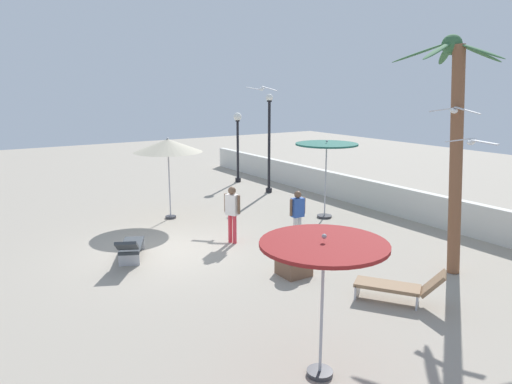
{
  "coord_description": "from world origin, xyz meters",
  "views": [
    {
      "loc": [
        12.34,
        -4.88,
        4.64
      ],
      "look_at": [
        0.0,
        3.05,
        1.4
      ],
      "focal_mm": 33.41,
      "sensor_mm": 36.0,
      "label": 1
    }
  ],
  "objects_px": {
    "patio_umbrella_2": "(326,150)",
    "seagull_0": "(472,142)",
    "lounge_chair_0": "(399,286)",
    "lounge_chair_1": "(131,246)",
    "lamp_post_1": "(269,139)",
    "guest_0": "(298,212)",
    "patio_umbrella_1": "(168,146)",
    "planter": "(294,260)",
    "seagull_1": "(454,111)",
    "lamp_post_0": "(238,137)",
    "guest_1": "(232,209)",
    "patio_umbrella_0": "(324,253)",
    "seagull_2": "(262,89)",
    "palm_tree_1": "(455,131)"
  },
  "relations": [
    {
      "from": "patio_umbrella_1",
      "to": "planter",
      "type": "distance_m",
      "value": 7.06
    },
    {
      "from": "lamp_post_0",
      "to": "seagull_1",
      "type": "relative_size",
      "value": 2.87
    },
    {
      "from": "lounge_chair_1",
      "to": "lounge_chair_0",
      "type": "bearing_deg",
      "value": 35.52
    },
    {
      "from": "patio_umbrella_1",
      "to": "patio_umbrella_2",
      "type": "bearing_deg",
      "value": 58.25
    },
    {
      "from": "patio_umbrella_2",
      "to": "lamp_post_1",
      "type": "bearing_deg",
      "value": 171.61
    },
    {
      "from": "lounge_chair_1",
      "to": "guest_0",
      "type": "distance_m",
      "value": 4.96
    },
    {
      "from": "planter",
      "to": "seagull_1",
      "type": "bearing_deg",
      "value": 59.69
    },
    {
      "from": "lounge_chair_0",
      "to": "lounge_chair_1",
      "type": "xyz_separation_m",
      "value": [
        -5.75,
        -4.1,
        0.02
      ]
    },
    {
      "from": "seagull_1",
      "to": "lounge_chair_1",
      "type": "bearing_deg",
      "value": -128.85
    },
    {
      "from": "patio_umbrella_1",
      "to": "guest_0",
      "type": "relative_size",
      "value": 1.82
    },
    {
      "from": "lounge_chair_0",
      "to": "seagull_1",
      "type": "xyz_separation_m",
      "value": [
        -0.61,
        2.27,
        3.71
      ]
    },
    {
      "from": "patio_umbrella_2",
      "to": "guest_1",
      "type": "distance_m",
      "value": 4.54
    },
    {
      "from": "patio_umbrella_2",
      "to": "seagull_0",
      "type": "bearing_deg",
      "value": -16.14
    },
    {
      "from": "patio_umbrella_2",
      "to": "seagull_0",
      "type": "distance_m",
      "value": 7.15
    },
    {
      "from": "lounge_chair_1",
      "to": "patio_umbrella_2",
      "type": "bearing_deg",
      "value": 93.9
    },
    {
      "from": "patio_umbrella_0",
      "to": "lamp_post_0",
      "type": "relative_size",
      "value": 0.71
    },
    {
      "from": "palm_tree_1",
      "to": "lamp_post_1",
      "type": "xyz_separation_m",
      "value": [
        -10.09,
        1.37,
        -1.19
      ]
    },
    {
      "from": "seagull_1",
      "to": "planter",
      "type": "distance_m",
      "value": 5.29
    },
    {
      "from": "patio_umbrella_1",
      "to": "lounge_chair_1",
      "type": "distance_m",
      "value": 4.85
    },
    {
      "from": "guest_1",
      "to": "patio_umbrella_1",
      "type": "bearing_deg",
      "value": -172.4
    },
    {
      "from": "patio_umbrella_2",
      "to": "lamp_post_0",
      "type": "xyz_separation_m",
      "value": [
        -7.43,
        0.74,
        -0.22
      ]
    },
    {
      "from": "lounge_chair_1",
      "to": "seagull_1",
      "type": "bearing_deg",
      "value": 51.15
    },
    {
      "from": "seagull_0",
      "to": "planter",
      "type": "relative_size",
      "value": 1.28
    },
    {
      "from": "palm_tree_1",
      "to": "lounge_chair_0",
      "type": "bearing_deg",
      "value": -73.75
    },
    {
      "from": "patio_umbrella_0",
      "to": "seagull_2",
      "type": "distance_m",
      "value": 11.86
    },
    {
      "from": "lounge_chair_0",
      "to": "guest_1",
      "type": "height_order",
      "value": "guest_1"
    },
    {
      "from": "patio_umbrella_2",
      "to": "seagull_1",
      "type": "height_order",
      "value": "seagull_1"
    },
    {
      "from": "lamp_post_1",
      "to": "guest_0",
      "type": "bearing_deg",
      "value": -27.29
    },
    {
      "from": "palm_tree_1",
      "to": "guest_0",
      "type": "distance_m",
      "value": 4.97
    },
    {
      "from": "lamp_post_0",
      "to": "lounge_chair_1",
      "type": "distance_m",
      "value": 11.48
    },
    {
      "from": "seagull_1",
      "to": "lounge_chair_0",
      "type": "bearing_deg",
      "value": -74.85
    },
    {
      "from": "lamp_post_0",
      "to": "seagull_0",
      "type": "bearing_deg",
      "value": -10.79
    },
    {
      "from": "lamp_post_0",
      "to": "guest_0",
      "type": "height_order",
      "value": "lamp_post_0"
    },
    {
      "from": "palm_tree_1",
      "to": "lamp_post_1",
      "type": "bearing_deg",
      "value": 172.25
    },
    {
      "from": "patio_umbrella_0",
      "to": "guest_0",
      "type": "bearing_deg",
      "value": 145.58
    },
    {
      "from": "patio_umbrella_2",
      "to": "lamp_post_1",
      "type": "distance_m",
      "value": 4.64
    },
    {
      "from": "lounge_chair_0",
      "to": "planter",
      "type": "xyz_separation_m",
      "value": [
        -2.52,
        -0.98,
        0.0
      ]
    },
    {
      "from": "lounge_chair_0",
      "to": "lamp_post_0",
      "type": "bearing_deg",
      "value": 163.73
    },
    {
      "from": "patio_umbrella_1",
      "to": "seagull_0",
      "type": "relative_size",
      "value": 2.68
    },
    {
      "from": "planter",
      "to": "patio_umbrella_2",
      "type": "bearing_deg",
      "value": 131.41
    },
    {
      "from": "lounge_chair_1",
      "to": "patio_umbrella_0",
      "type": "bearing_deg",
      "value": 7.35
    },
    {
      "from": "palm_tree_1",
      "to": "guest_1",
      "type": "height_order",
      "value": "palm_tree_1"
    },
    {
      "from": "patio_umbrella_1",
      "to": "seagull_0",
      "type": "height_order",
      "value": "seagull_0"
    },
    {
      "from": "guest_0",
      "to": "planter",
      "type": "height_order",
      "value": "guest_0"
    },
    {
      "from": "patio_umbrella_0",
      "to": "lounge_chair_0",
      "type": "relative_size",
      "value": 1.3
    },
    {
      "from": "seagull_1",
      "to": "seagull_2",
      "type": "relative_size",
      "value": 1.1
    },
    {
      "from": "lamp_post_1",
      "to": "seagull_1",
      "type": "distance_m",
      "value": 10.49
    },
    {
      "from": "patio_umbrella_1",
      "to": "lamp_post_1",
      "type": "distance_m",
      "value": 5.67
    },
    {
      "from": "seagull_1",
      "to": "lamp_post_0",
      "type": "bearing_deg",
      "value": 172.48
    },
    {
      "from": "lounge_chair_0",
      "to": "palm_tree_1",
      "type": "bearing_deg",
      "value": 106.25
    }
  ]
}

